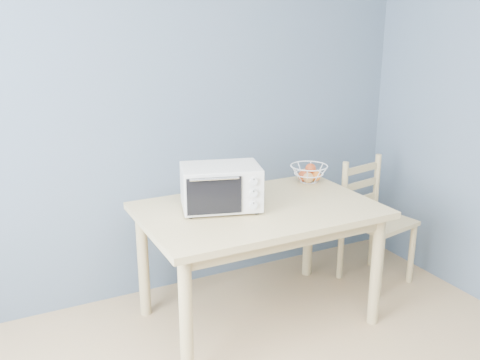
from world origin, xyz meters
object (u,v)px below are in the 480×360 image
dining_chair (373,222)px  dining_table (258,223)px  toaster_oven (218,187)px  fruit_basket (309,173)px

dining_chair → dining_table: bearing=175.8°
toaster_oven → dining_chair: 1.31m
toaster_oven → dining_table: bearing=-1.1°
toaster_oven → fruit_basket: toaster_oven is taller
dining_chair → fruit_basket: bearing=147.8°
fruit_basket → dining_chair: (0.45, -0.18, -0.38)m
toaster_oven → dining_chair: size_ratio=0.59×
dining_table → dining_chair: dining_chair is taller
fruit_basket → dining_chair: size_ratio=0.32×
dining_table → dining_chair: 1.03m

